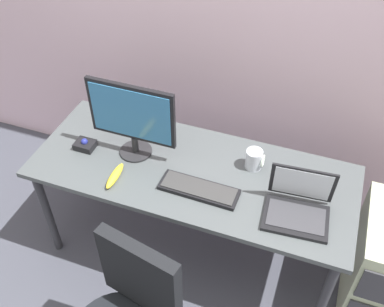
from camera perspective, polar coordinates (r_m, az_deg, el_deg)
The scene contains 8 objects.
ground_plane at distance 2.95m, azimuth 0.00°, elevation -11.95°, with size 8.00×8.00×0.00m, color #444651.
desk at distance 2.45m, azimuth 0.00°, elevation -3.28°, with size 1.75×0.69×0.72m.
monitor_main at distance 2.35m, azimuth -7.70°, elevation 4.67°, with size 0.48×0.18×0.45m.
keyboard at distance 2.28m, azimuth 0.90°, elevation -4.58°, with size 0.41×0.14×0.03m.
laptop at distance 2.22m, azimuth 13.39°, elevation -6.46°, with size 0.33×0.28×0.24m.
trackball_mouse at distance 2.58m, azimuth -13.50°, elevation 1.11°, with size 0.11×0.09×0.07m.
coffee_mug at distance 2.40m, azimuth 7.97°, elevation -0.74°, with size 0.10×0.09×0.11m.
banana at distance 2.37m, azimuth -9.82°, elevation -2.82°, with size 0.19×0.04×0.04m, color yellow.
Camera 1 is at (0.58, -1.58, 2.42)m, focal length 41.77 mm.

